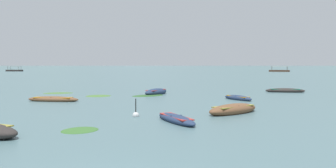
{
  "coord_description": "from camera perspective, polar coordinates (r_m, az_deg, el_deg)",
  "views": [
    {
      "loc": [
        2.01,
        -6.67,
        2.98
      ],
      "look_at": [
        0.39,
        27.89,
        0.95
      ],
      "focal_mm": 35.18,
      "sensor_mm": 36.0,
      "label": 1
    }
  ],
  "objects": [
    {
      "name": "rowboat_0",
      "position": [
        28.67,
        12.01,
        -2.37
      ],
      "size": [
        2.46,
        3.15,
        0.49
      ],
      "color": "navy",
      "rests_on": "ground"
    },
    {
      "name": "rowboat_5",
      "position": [
        28.48,
        -19.27,
        -2.51
      ],
      "size": [
        4.44,
        1.5,
        0.51
      ],
      "color": "brown",
      "rests_on": "ground"
    },
    {
      "name": "weed_patch_4",
      "position": [
        36.28,
        -18.48,
        -1.53
      ],
      "size": [
        3.35,
        2.43,
        0.14
      ],
      "primitive_type": "ellipsoid",
      "rotation": [
        0.0,
        0.0,
        0.26
      ],
      "color": "#477033",
      "rests_on": "ground"
    },
    {
      "name": "rowboat_6",
      "position": [
        20.67,
        11.25,
        -4.36
      ],
      "size": [
        3.92,
        3.71,
        0.73
      ],
      "color": "brown",
      "rests_on": "ground"
    },
    {
      "name": "weed_patch_2",
      "position": [
        32.04,
        -11.96,
        -2.05
      ],
      "size": [
        3.15,
        3.06,
        0.14
      ],
      "primitive_type": "ellipsoid",
      "rotation": [
        0.0,
        0.0,
        0.47
      ],
      "color": "#477033",
      "rests_on": "ground"
    },
    {
      "name": "mountain_1",
      "position": [
        1738.3,
        -19.23,
        6.67
      ],
      "size": [
        844.19,
        844.19,
        218.29
      ],
      "primitive_type": "cone",
      "color": "slate",
      "rests_on": "ground"
    },
    {
      "name": "rowboat_3",
      "position": [
        33.19,
        -2.09,
        -1.4
      ],
      "size": [
        2.72,
        3.94,
        0.74
      ],
      "color": "navy",
      "rests_on": "ground"
    },
    {
      "name": "weed_patch_3",
      "position": [
        15.59,
        -15.02,
        -7.77
      ],
      "size": [
        2.28,
        2.32,
        0.14
      ],
      "primitive_type": "ellipsoid",
      "rotation": [
        0.0,
        0.0,
        2.47
      ],
      "color": "#38662D",
      "rests_on": "ground"
    },
    {
      "name": "ferry_0",
      "position": [
        164.15,
        -25.07,
        2.16
      ],
      "size": [
        7.57,
        3.59,
        2.54
      ],
      "color": "#2D2826",
      "rests_on": "ground"
    },
    {
      "name": "mountain_2",
      "position": [
        1742.16,
        -4.49,
        7.24
      ],
      "size": [
        739.34,
        739.34,
        242.45
      ],
      "primitive_type": "cone",
      "color": "slate",
      "rests_on": "ground"
    },
    {
      "name": "ferry_1",
      "position": [
        148.6,
        18.73,
        2.2
      ],
      "size": [
        8.84,
        5.86,
        2.54
      ],
      "color": "#4C3323",
      "rests_on": "ground"
    },
    {
      "name": "weed_patch_5",
      "position": [
        31.75,
        -3.48,
        -2.03
      ],
      "size": [
        3.79,
        3.61,
        0.14
      ],
      "primitive_type": "ellipsoid",
      "rotation": [
        0.0,
        0.0,
        0.7
      ],
      "color": "#2D5628",
      "rests_on": "ground"
    },
    {
      "name": "ground_plane",
      "position": [
        1506.68,
        2.61,
        3.24
      ],
      "size": [
        6000.0,
        6000.0,
        0.0
      ],
      "primitive_type": "plane",
      "color": "slate"
    },
    {
      "name": "rowboat_2",
      "position": [
        17.26,
        1.4,
        -6.08
      ],
      "size": [
        2.59,
        3.78,
        0.47
      ],
      "color": "navy",
      "rests_on": "ground"
    },
    {
      "name": "mountain_3",
      "position": [
        1763.8,
        14.42,
        7.57
      ],
      "size": [
        907.71,
        907.71,
        271.75
      ],
      "primitive_type": "cone",
      "color": "#4C5B56",
      "rests_on": "ground"
    },
    {
      "name": "rowboat_1",
      "position": [
        37.9,
        19.63,
        -1.08
      ],
      "size": [
        4.25,
        1.53,
        0.55
      ],
      "color": "#2D2826",
      "rests_on": "ground"
    },
    {
      "name": "mooring_buoy",
      "position": [
        19.02,
        -5.6,
        -5.35
      ],
      "size": [
        0.38,
        0.38,
        1.16
      ],
      "color": "silver",
      "rests_on": "ground"
    }
  ]
}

